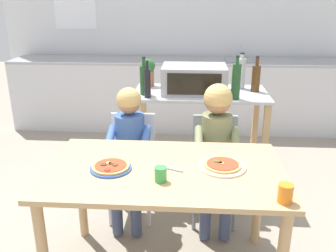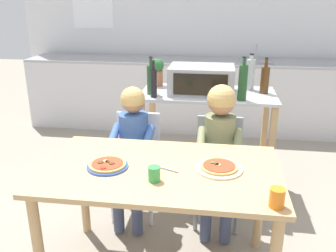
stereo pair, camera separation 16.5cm
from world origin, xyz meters
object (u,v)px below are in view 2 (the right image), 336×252
child_in_blue_striped_shirt (132,141)px  pizza_plate_cream (219,168)px  bottle_squat_spirits (250,74)px  dining_chair_left (137,157)px  bottle_brown_beer (243,82)px  dining_chair_right (218,163)px  toaster_oven (202,80)px  bottle_dark_olive_oil (265,79)px  bottle_slim_sauce (154,82)px  pizza_plate_blue_rimmed (107,165)px  drinking_cup_orange (277,198)px  dining_table (161,183)px  child_in_olive_shirt (219,140)px  kitchen_island_cart (207,125)px  drinking_cup_green (154,174)px  potted_herb_plant (157,71)px  serving_spoon (167,169)px  bottle_tall_green_wine (151,79)px

child_in_blue_striped_shirt → pizza_plate_cream: (0.64, -0.54, 0.09)m
bottle_squat_spirits → dining_chair_left: bearing=-145.1°
bottle_brown_beer → dining_chair_right: (-0.16, -0.28, -0.57)m
toaster_oven → bottle_dark_olive_oil: 0.53m
bottle_slim_sauce → bottle_squat_spirits: bearing=24.7°
pizza_plate_blue_rimmed → dining_chair_right: bearing=48.1°
bottle_squat_spirits → drinking_cup_orange: size_ratio=3.31×
dining_table → pizza_plate_blue_rimmed: size_ratio=5.73×
pizza_plate_cream → dining_chair_left: bearing=134.2°
dining_table → child_in_olive_shirt: size_ratio=1.27×
toaster_oven → pizza_plate_cream: 1.16m
pizza_plate_blue_rimmed → drinking_cup_orange: 0.96m
drinking_cup_orange → child_in_blue_striped_shirt: bearing=135.7°
kitchen_island_cart → pizza_plate_cream: 1.14m
bottle_dark_olive_oil → child_in_blue_striped_shirt: bottle_dark_olive_oil is taller
kitchen_island_cart → drinking_cup_green: (-0.23, -1.31, 0.18)m
child_in_olive_shirt → toaster_oven: bearing=106.5°
kitchen_island_cart → drinking_cup_orange: size_ratio=11.98×
bottle_brown_beer → child_in_olive_shirt: bottle_brown_beer is taller
bottle_dark_olive_oil → pizza_plate_blue_rimmed: 1.61m
bottle_squat_spirits → drinking_cup_orange: bearing=-88.9°
potted_herb_plant → bottle_brown_beer: bearing=-27.4°
drinking_cup_orange → dining_chair_right: bearing=105.2°
bottle_squat_spirits → bottle_dark_olive_oil: bearing=-42.5°
bottle_brown_beer → pizza_plate_cream: bearing=-99.8°
child_in_blue_striped_shirt → serving_spoon: size_ratio=7.46×
dining_chair_left → toaster_oven: bearing=43.9°
bottle_squat_spirits → bottle_slim_sauce: 0.86m
drinking_cup_orange → serving_spoon: (-0.57, 0.31, -0.04)m
toaster_oven → pizza_plate_cream: size_ratio=1.98×
bottle_dark_olive_oil → dining_chair_left: bearing=-152.7°
potted_herb_plant → dining_chair_right: (0.58, -0.66, -0.56)m
potted_herb_plant → dining_table: bearing=-79.5°
bottle_tall_green_wine → serving_spoon: size_ratio=2.25×
drinking_cup_green → pizza_plate_blue_rimmed: bearing=157.8°
dining_chair_right → serving_spoon: bearing=-112.7°
kitchen_island_cart → dining_chair_left: bearing=-138.7°
potted_herb_plant → dining_chair_left: potted_herb_plant is taller
toaster_oven → serving_spoon: 1.20m
bottle_squat_spirits → pizza_plate_blue_rimmed: bottle_squat_spirits is taller
dining_chair_right → drinking_cup_green: drinking_cup_green is taller
serving_spoon → toaster_oven: bearing=84.0°
potted_herb_plant → pizza_plate_blue_rimmed: bearing=-92.5°
child_in_blue_striped_shirt → dining_chair_right: bearing=9.8°
dining_chair_right → drinking_cup_orange: 1.09m
bottle_brown_beer → potted_herb_plant: size_ratio=1.40×
toaster_oven → drinking_cup_green: size_ratio=6.45×
bottle_brown_beer → bottle_slim_sauce: bottle_brown_beer is taller
bottle_squat_spirits → child_in_olive_shirt: 0.85m
bottle_tall_green_wine → pizza_plate_cream: size_ratio=1.16×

